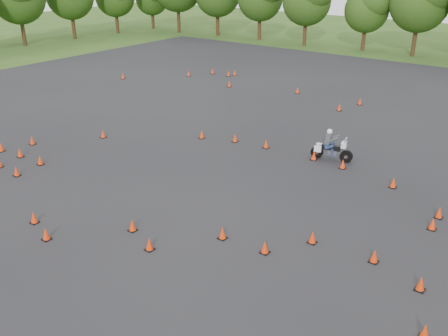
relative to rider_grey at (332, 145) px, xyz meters
name	(u,v)px	position (x,y,z in m)	size (l,w,h in m)	color
ground	(160,231)	(-2.06, -10.25, -0.82)	(140.00, 140.00, 0.00)	#2D5119
asphalt_pad	(250,178)	(-2.06, -4.25, -0.81)	(62.00, 62.00, 0.00)	black
traffic_cones	(247,180)	(-1.76, -4.96, -0.59)	(36.48, 32.94, 0.45)	red
rider_grey	(332,145)	(0.00, 0.00, 0.00)	(2.10, 0.64, 1.62)	#3F4246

